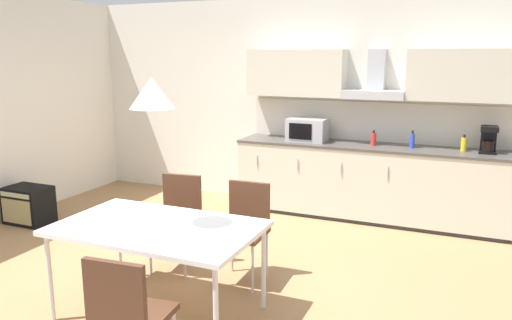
% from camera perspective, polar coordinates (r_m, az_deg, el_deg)
% --- Properties ---
extents(ground_plane, '(8.74, 7.80, 0.02)m').
position_cam_1_polar(ground_plane, '(4.68, -7.07, -13.20)').
color(ground_plane, '#9E754C').
extents(wall_back, '(6.99, 0.10, 2.69)m').
position_cam_1_polar(wall_back, '(6.68, 4.17, 6.55)').
color(wall_back, silver).
rests_on(wall_back, ground_plane).
extents(kitchen_counter, '(3.23, 0.64, 0.91)m').
position_cam_1_polar(kitchen_counter, '(6.21, 12.68, -2.43)').
color(kitchen_counter, '#333333').
rests_on(kitchen_counter, ground_plane).
extents(backsplash_tile, '(3.21, 0.02, 0.49)m').
position_cam_1_polar(backsplash_tile, '(6.37, 13.47, 4.26)').
color(backsplash_tile, silver).
rests_on(backsplash_tile, kitchen_counter).
extents(upper_wall_cabinets, '(3.21, 0.40, 0.58)m').
position_cam_1_polar(upper_wall_cabinets, '(6.17, 13.47, 9.43)').
color(upper_wall_cabinets, beige).
extents(microwave, '(0.48, 0.35, 0.28)m').
position_cam_1_polar(microwave, '(6.28, 5.91, 3.47)').
color(microwave, '#ADADB2').
rests_on(microwave, kitchen_counter).
extents(coffee_maker, '(0.18, 0.19, 0.30)m').
position_cam_1_polar(coffee_maker, '(6.03, 25.04, 2.14)').
color(coffee_maker, black).
rests_on(coffee_maker, kitchen_counter).
extents(bottle_blue, '(0.06, 0.06, 0.20)m').
position_cam_1_polar(bottle_blue, '(6.04, 17.42, 2.13)').
color(bottle_blue, blue).
rests_on(bottle_blue, kitchen_counter).
extents(bottle_red, '(0.06, 0.06, 0.18)m').
position_cam_1_polar(bottle_red, '(6.10, 13.28, 2.36)').
color(bottle_red, red).
rests_on(bottle_red, kitchen_counter).
extents(bottle_yellow, '(0.07, 0.07, 0.19)m').
position_cam_1_polar(bottle_yellow, '(6.04, 22.66, 1.68)').
color(bottle_yellow, yellow).
rests_on(bottle_yellow, kitchen_counter).
extents(dining_table, '(1.51, 0.92, 0.72)m').
position_cam_1_polar(dining_table, '(3.84, -11.18, -7.95)').
color(dining_table, white).
rests_on(dining_table, ground_plane).
extents(chair_far_left, '(0.44, 0.44, 0.87)m').
position_cam_1_polar(chair_far_left, '(4.73, -8.89, -5.90)').
color(chair_far_left, '#4C2D1E').
rests_on(chair_far_left, ground_plane).
extents(chair_near_right, '(0.43, 0.43, 0.87)m').
position_cam_1_polar(chair_near_right, '(3.09, -14.63, -16.24)').
color(chair_near_right, '#4C2D1E').
rests_on(chair_near_right, ground_plane).
extents(chair_far_right, '(0.41, 0.41, 0.87)m').
position_cam_1_polar(chair_far_right, '(4.42, -1.25, -7.05)').
color(chair_far_right, '#4C2D1E').
rests_on(chair_far_right, ground_plane).
extents(guitar_amp, '(0.52, 0.37, 0.44)m').
position_cam_1_polar(guitar_amp, '(6.54, -24.56, -4.69)').
color(guitar_amp, black).
rests_on(guitar_amp, ground_plane).
extents(pendant_lamp, '(0.32, 0.32, 0.22)m').
position_cam_1_polar(pendant_lamp, '(3.62, -11.84, 7.51)').
color(pendant_lamp, silver).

